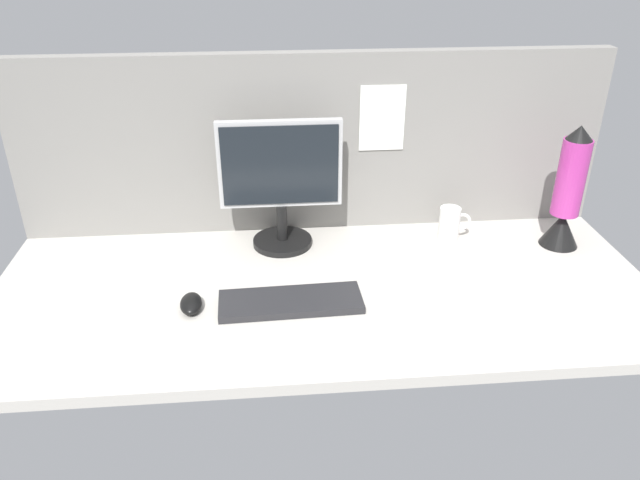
# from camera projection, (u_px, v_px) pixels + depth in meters

# --- Properties ---
(ground_plane) EXTENTS (1.80, 0.80, 0.03)m
(ground_plane) POSITION_uv_depth(u_px,v_px,m) (324.00, 289.00, 1.70)
(ground_plane) COLOR beige
(cubicle_wall_back) EXTENTS (1.80, 0.06, 0.55)m
(cubicle_wall_back) POSITION_uv_depth(u_px,v_px,m) (313.00, 144.00, 1.89)
(cubicle_wall_back) COLOR gray
(cubicle_wall_back) RESTS_ON ground_plane
(monitor) EXTENTS (0.36, 0.18, 0.39)m
(monitor) POSITION_uv_depth(u_px,v_px,m) (281.00, 180.00, 1.80)
(monitor) COLOR black
(monitor) RESTS_ON ground_plane
(keyboard) EXTENTS (0.37, 0.14, 0.02)m
(keyboard) POSITION_uv_depth(u_px,v_px,m) (291.00, 302.00, 1.60)
(keyboard) COLOR #262628
(keyboard) RESTS_ON ground_plane
(mouse) EXTENTS (0.06, 0.10, 0.03)m
(mouse) POSITION_uv_depth(u_px,v_px,m) (191.00, 304.00, 1.58)
(mouse) COLOR black
(mouse) RESTS_ON ground_plane
(mug_ceramic_white) EXTENTS (0.10, 0.06, 0.11)m
(mug_ceramic_white) POSITION_uv_depth(u_px,v_px,m) (450.00, 224.00, 1.90)
(mug_ceramic_white) COLOR white
(mug_ceramic_white) RESTS_ON ground_plane
(lava_lamp) EXTENTS (0.12, 0.12, 0.38)m
(lava_lamp) POSITION_uv_depth(u_px,v_px,m) (567.00, 197.00, 1.82)
(lava_lamp) COLOR black
(lava_lamp) RESTS_ON ground_plane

